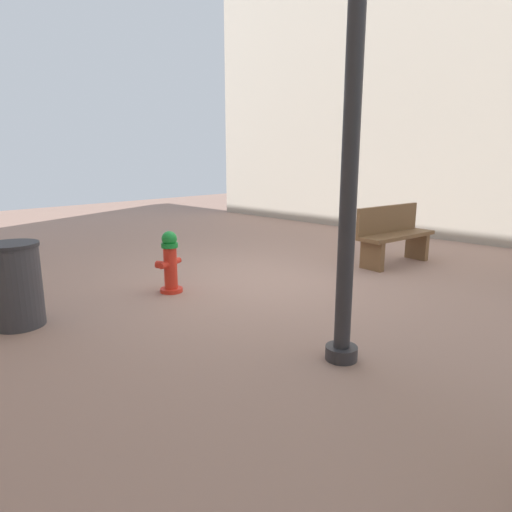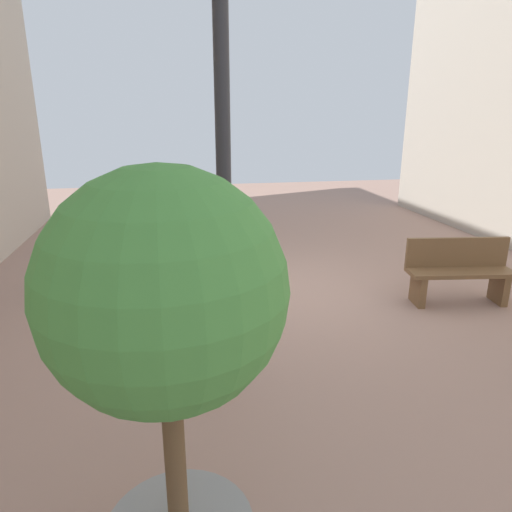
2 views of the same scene
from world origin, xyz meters
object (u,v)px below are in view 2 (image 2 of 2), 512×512
object	(u,v)px
planter_tree	(168,352)
street_lamp	(223,138)
fire_hydrant	(213,263)
trash_bin	(96,264)
bench_near	(459,270)

from	to	relation	value
planter_tree	street_lamp	bearing A→B (deg)	-103.47
fire_hydrant	planter_tree	bearing A→B (deg)	82.57
planter_tree	fire_hydrant	bearing A→B (deg)	-97.43
planter_tree	street_lamp	distance (m)	2.48
street_lamp	fire_hydrant	bearing A→B (deg)	-92.26
planter_tree	street_lamp	xyz separation A→B (m)	(-0.54, -2.26, 0.87)
planter_tree	trash_bin	distance (m)	5.37
fire_hydrant	trash_bin	xyz separation A→B (m)	(1.80, -0.13, 0.04)
bench_near	trash_bin	world-z (taller)	bench_near
bench_near	trash_bin	bearing A→B (deg)	-15.06
bench_near	planter_tree	distance (m)	5.65
fire_hydrant	planter_tree	distance (m)	5.16
trash_bin	fire_hydrant	bearing A→B (deg)	175.77
bench_near	planter_tree	world-z (taller)	planter_tree
street_lamp	trash_bin	world-z (taller)	street_lamp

